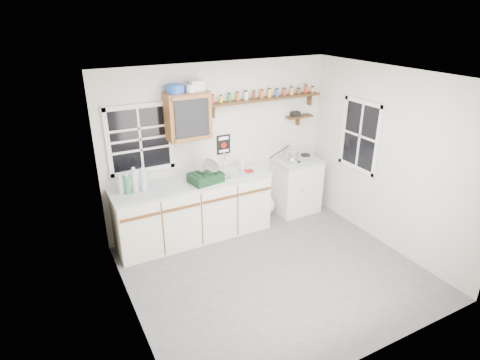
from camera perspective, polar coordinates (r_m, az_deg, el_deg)
name	(u,v)px	position (r m, az deg, el deg)	size (l,w,h in m)	color
room	(278,185)	(4.78, 5.40, -0.66)	(3.64, 3.24, 2.54)	#4E4E51
main_cabinet	(194,209)	(5.93, -6.56, -4.19)	(2.31, 0.63, 0.92)	beige
right_cabinet	(296,185)	(6.75, 7.96, -0.75)	(0.73, 0.57, 0.91)	silver
sink	(226,173)	(5.93, -1.96, 0.97)	(0.52, 0.44, 0.29)	silver
upper_cabinet	(188,116)	(5.58, -7.42, 9.03)	(0.60, 0.32, 0.65)	brown
upper_cabinet_clutter	(184,88)	(5.49, -7.93, 12.88)	(0.51, 0.24, 0.14)	#1A48AE
spice_shelf	(265,98)	(6.16, 3.64, 11.59)	(1.91, 0.18, 0.35)	#311D0D
secondary_shelf	(298,116)	(6.60, 8.26, 8.98)	(0.45, 0.16, 0.24)	#311D0D
warning_sign	(224,144)	(6.08, -2.35, 5.07)	(0.22, 0.02, 0.30)	black
window_back	(140,139)	(5.60, -14.03, 5.66)	(0.93, 0.03, 0.98)	black
window_right	(360,136)	(6.19, 16.73, 6.05)	(0.03, 0.78, 1.08)	black
water_bottles	(133,182)	(5.48, -14.94, -0.27)	(0.37, 0.12, 0.35)	#A1B2BC
dish_rack	(207,175)	(5.65, -4.75, 0.76)	(0.48, 0.40, 0.33)	black
soap_bottle	(241,163)	(6.09, 0.18, 2.39)	(0.08, 0.08, 0.17)	silver
rag	(249,171)	(6.00, 1.26, 1.26)	(0.14, 0.12, 0.02)	maroon
hotplate	(299,158)	(6.56, 8.35, 3.10)	(0.55, 0.35, 0.08)	silver
saucepan	(292,154)	(6.45, 7.40, 3.66)	(0.46, 0.20, 0.19)	silver
trash_bag	(265,205)	(6.64, 3.60, -3.59)	(0.37, 0.34, 0.43)	silver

